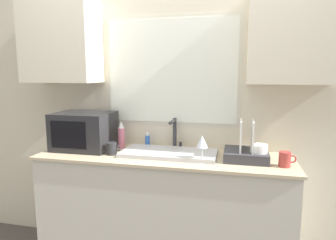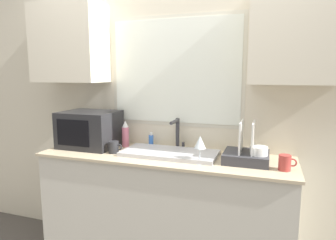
{
  "view_description": "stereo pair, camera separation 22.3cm",
  "coord_description": "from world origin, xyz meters",
  "px_view_note": "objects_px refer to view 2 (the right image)",
  "views": [
    {
      "loc": [
        0.55,
        -1.9,
        1.54
      ],
      "look_at": [
        0.04,
        0.25,
        1.2
      ],
      "focal_mm": 32.0,
      "sensor_mm": 36.0,
      "label": 1
    },
    {
      "loc": [
        0.76,
        -1.84,
        1.54
      ],
      "look_at": [
        0.04,
        0.25,
        1.2
      ],
      "focal_mm": 32.0,
      "sensor_mm": 36.0,
      "label": 2
    }
  ],
  "objects_px": {
    "faucet": "(177,131)",
    "microwave": "(90,129)",
    "mug_near_sink": "(114,147)",
    "soap_bottle": "(151,141)",
    "spray_bottle": "(125,134)",
    "wine_glass": "(200,143)",
    "dish_rack": "(248,154)"
  },
  "relations": [
    {
      "from": "faucet",
      "to": "microwave",
      "type": "relative_size",
      "value": 0.57
    },
    {
      "from": "faucet",
      "to": "mug_near_sink",
      "type": "relative_size",
      "value": 2.26
    },
    {
      "from": "mug_near_sink",
      "to": "soap_bottle",
      "type": "bearing_deg",
      "value": 54.26
    },
    {
      "from": "microwave",
      "to": "mug_near_sink",
      "type": "xyz_separation_m",
      "value": [
        0.3,
        -0.13,
        -0.1
      ]
    },
    {
      "from": "spray_bottle",
      "to": "soap_bottle",
      "type": "xyz_separation_m",
      "value": [
        0.21,
        0.06,
        -0.05
      ]
    },
    {
      "from": "microwave",
      "to": "spray_bottle",
      "type": "xyz_separation_m",
      "value": [
        0.29,
        0.1,
        -0.04
      ]
    },
    {
      "from": "soap_bottle",
      "to": "wine_glass",
      "type": "distance_m",
      "value": 0.61
    },
    {
      "from": "spray_bottle",
      "to": "faucet",
      "type": "bearing_deg",
      "value": 5.95
    },
    {
      "from": "soap_bottle",
      "to": "spray_bottle",
      "type": "bearing_deg",
      "value": -164.07
    },
    {
      "from": "faucet",
      "to": "spray_bottle",
      "type": "distance_m",
      "value": 0.46
    },
    {
      "from": "dish_rack",
      "to": "soap_bottle",
      "type": "bearing_deg",
      "value": 166.56
    },
    {
      "from": "microwave",
      "to": "soap_bottle",
      "type": "bearing_deg",
      "value": 17.38
    },
    {
      "from": "faucet",
      "to": "dish_rack",
      "type": "distance_m",
      "value": 0.61
    },
    {
      "from": "microwave",
      "to": "soap_bottle",
      "type": "relative_size",
      "value": 3.6
    },
    {
      "from": "dish_rack",
      "to": "spray_bottle",
      "type": "distance_m",
      "value": 1.04
    },
    {
      "from": "microwave",
      "to": "spray_bottle",
      "type": "distance_m",
      "value": 0.31
    },
    {
      "from": "dish_rack",
      "to": "soap_bottle",
      "type": "height_order",
      "value": "dish_rack"
    },
    {
      "from": "spray_bottle",
      "to": "mug_near_sink",
      "type": "bearing_deg",
      "value": -87.65
    },
    {
      "from": "faucet",
      "to": "mug_near_sink",
      "type": "distance_m",
      "value": 0.53
    },
    {
      "from": "spray_bottle",
      "to": "wine_glass",
      "type": "relative_size",
      "value": 1.16
    },
    {
      "from": "dish_rack",
      "to": "spray_bottle",
      "type": "height_order",
      "value": "dish_rack"
    },
    {
      "from": "faucet",
      "to": "mug_near_sink",
      "type": "xyz_separation_m",
      "value": [
        -0.44,
        -0.27,
        -0.11
      ]
    },
    {
      "from": "dish_rack",
      "to": "mug_near_sink",
      "type": "bearing_deg",
      "value": -175.09
    },
    {
      "from": "soap_bottle",
      "to": "wine_glass",
      "type": "height_order",
      "value": "wine_glass"
    },
    {
      "from": "dish_rack",
      "to": "mug_near_sink",
      "type": "relative_size",
      "value": 2.72
    },
    {
      "from": "faucet",
      "to": "soap_bottle",
      "type": "relative_size",
      "value": 2.04
    },
    {
      "from": "spray_bottle",
      "to": "soap_bottle",
      "type": "bearing_deg",
      "value": 15.93
    },
    {
      "from": "microwave",
      "to": "mug_near_sink",
      "type": "height_order",
      "value": "microwave"
    },
    {
      "from": "faucet",
      "to": "wine_glass",
      "type": "bearing_deg",
      "value": -50.58
    },
    {
      "from": "dish_rack",
      "to": "soap_bottle",
      "type": "relative_size",
      "value": 2.44
    },
    {
      "from": "dish_rack",
      "to": "wine_glass",
      "type": "distance_m",
      "value": 0.35
    },
    {
      "from": "wine_glass",
      "to": "soap_bottle",
      "type": "bearing_deg",
      "value": 146.18
    }
  ]
}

